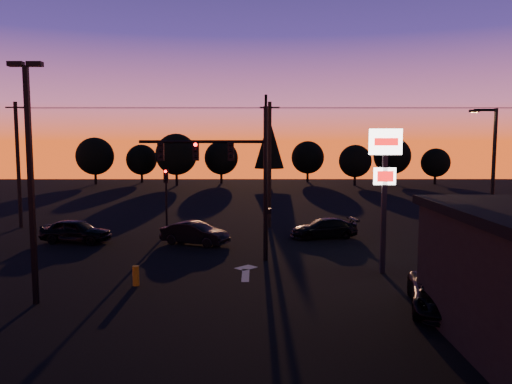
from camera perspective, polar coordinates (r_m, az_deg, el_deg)
ground at (r=22.59m, az=-2.54°, el=-10.18°), size 120.00×120.00×0.00m
lane_arrow at (r=24.18m, az=-1.18°, el=-9.08°), size 1.20×3.10×0.01m
traffic_signal_mast at (r=25.74m, az=-2.44°, el=2.95°), size 6.79×0.52×8.58m
secondary_signal at (r=33.87m, az=-10.23°, el=0.04°), size 0.30×0.31×4.35m
parking_lot_light at (r=20.53m, az=-24.42°, el=2.63°), size 1.25×0.30×9.14m
pylon_sign at (r=24.01m, az=14.51°, el=2.51°), size 1.50×0.28×6.80m
streetlight at (r=30.19m, az=25.32°, el=1.84°), size 1.55×0.35×8.00m
utility_pole_0 at (r=39.54m, az=-25.54°, el=2.90°), size 1.40×0.26×9.00m
utility_pole_1 at (r=35.75m, az=1.56°, el=3.22°), size 1.40×0.26×9.00m
power_wires at (r=35.79m, az=1.58°, el=9.59°), size 36.00×1.22×0.07m
bollard at (r=22.47m, az=-13.57°, el=-9.29°), size 0.29×0.29×0.87m
tree_0 at (r=75.30m, az=-17.93°, el=3.92°), size 5.36×5.36×6.74m
tree_1 at (r=76.64m, az=-12.95°, el=3.61°), size 4.54×4.54×5.71m
tree_2 at (r=70.57m, az=-9.10°, el=4.27°), size 5.77×5.78×7.26m
tree_3 at (r=73.90m, az=-4.00°, el=3.91°), size 4.95×4.95×6.22m
tree_4 at (r=70.73m, az=1.52°, el=5.60°), size 4.18×4.18×9.50m
tree_5 at (r=76.17m, az=5.93°, el=3.95°), size 4.95×4.95×6.22m
tree_6 at (r=71.16m, az=11.26°, el=3.49°), size 4.54×4.54×5.71m
tree_7 at (r=75.45m, az=15.30°, el=4.00°), size 5.36×5.36×6.74m
tree_8 at (r=76.36m, az=19.83°, el=3.17°), size 4.12×4.12×5.19m
car_left at (r=32.71m, az=-19.90°, el=-4.20°), size 4.49×2.41×1.45m
car_mid at (r=30.43m, az=-6.99°, el=-4.71°), size 4.38×2.93×1.36m
car_right at (r=32.55m, az=7.75°, el=-4.12°), size 4.61×2.60×1.26m
suv_parked at (r=19.92m, az=20.37°, el=-10.81°), size 3.22×5.07×1.30m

